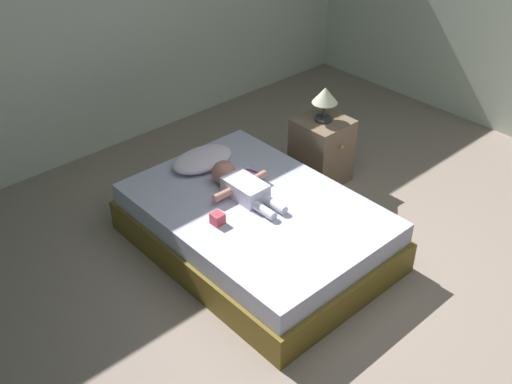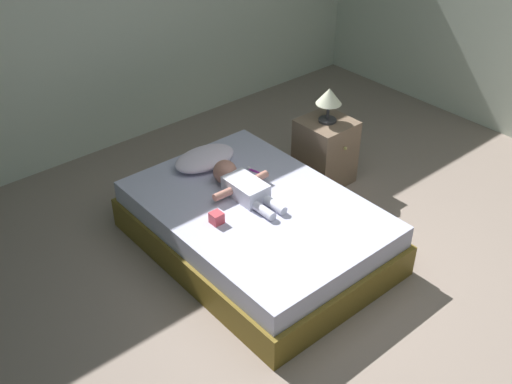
{
  "view_description": "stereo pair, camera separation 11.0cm",
  "coord_description": "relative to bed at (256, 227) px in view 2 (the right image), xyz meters",
  "views": [
    {
      "loc": [
        -2.42,
        -1.71,
        2.93
      ],
      "look_at": [
        -0.06,
        0.88,
        0.51
      ],
      "focal_mm": 42.57,
      "sensor_mm": 36.0,
      "label": 1
    },
    {
      "loc": [
        -2.33,
        -1.79,
        2.93
      ],
      "look_at": [
        -0.06,
        0.88,
        0.51
      ],
      "focal_mm": 42.57,
      "sensor_mm": 36.0,
      "label": 2
    }
  ],
  "objects": [
    {
      "name": "ground_plane",
      "position": [
        0.06,
        -0.88,
        -0.2
      ],
      "size": [
        8.0,
        8.0,
        0.0
      ],
      "primitive_type": "plane",
      "color": "gray"
    },
    {
      "name": "wall_behind_bed",
      "position": [
        0.06,
        2.12,
        1.06
      ],
      "size": [
        8.0,
        0.12,
        2.53
      ],
      "primitive_type": "cube",
      "color": "silver",
      "rests_on": "ground_plane"
    },
    {
      "name": "bed",
      "position": [
        0.0,
        0.0,
        0.0
      ],
      "size": [
        1.32,
        1.88,
        0.41
      ],
      "color": "brown",
      "rests_on": "ground_plane"
    },
    {
      "name": "pillow",
      "position": [
        0.04,
        0.66,
        0.27
      ],
      "size": [
        0.51,
        0.32,
        0.12
      ],
      "color": "white",
      "rests_on": "bed"
    },
    {
      "name": "baby",
      "position": [
        0.01,
        0.18,
        0.28
      ],
      "size": [
        0.49,
        0.68,
        0.18
      ],
      "color": "silver",
      "rests_on": "bed"
    },
    {
      "name": "toothbrush",
      "position": [
        0.27,
        0.31,
        0.22
      ],
      "size": [
        0.05,
        0.17,
        0.02
      ],
      "color": "#B831B0",
      "rests_on": "bed"
    },
    {
      "name": "nightstand",
      "position": [
        1.06,
        0.33,
        0.09
      ],
      "size": [
        0.41,
        0.44,
        0.58
      ],
      "color": "#7B624E",
      "rests_on": "ground_plane"
    },
    {
      "name": "lamp",
      "position": [
        1.06,
        0.33,
        0.58
      ],
      "size": [
        0.21,
        0.21,
        0.29
      ],
      "color": "#333338",
      "rests_on": "nightstand"
    },
    {
      "name": "toy_block",
      "position": [
        -0.35,
        0.0,
        0.25
      ],
      "size": [
        0.08,
        0.08,
        0.08
      ],
      "color": "#D5434E",
      "rests_on": "bed"
    }
  ]
}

